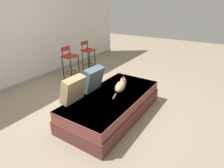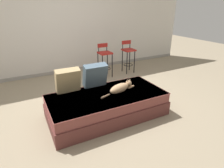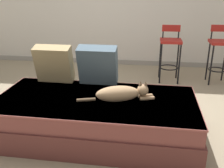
# 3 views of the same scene
# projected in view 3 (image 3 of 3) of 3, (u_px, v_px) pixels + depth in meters

# --- Properties ---
(ground_plane) EXTENTS (16.00, 16.00, 0.00)m
(ground_plane) POSITION_uv_depth(u_px,v_px,m) (103.00, 117.00, 3.08)
(ground_plane) COLOR gray
(ground_plane) RESTS_ON ground
(wall_baseboard_trim) EXTENTS (8.00, 0.02, 0.09)m
(wall_baseboard_trim) POSITION_uv_depth(u_px,v_px,m) (122.00, 62.00, 5.10)
(wall_baseboard_trim) COLOR gray
(wall_baseboard_trim) RESTS_ON ground
(couch) EXTENTS (2.00, 1.00, 0.41)m
(couch) POSITION_uv_depth(u_px,v_px,m) (96.00, 117.00, 2.64)
(couch) COLOR brown
(couch) RESTS_ON ground
(throw_pillow_corner) EXTENTS (0.41, 0.24, 0.43)m
(throw_pillow_corner) POSITION_uv_depth(u_px,v_px,m) (54.00, 64.00, 2.92)
(throw_pillow_corner) COLOR tan
(throw_pillow_corner) RESTS_ON couch
(throw_pillow_middle) EXTENTS (0.42, 0.26, 0.44)m
(throw_pillow_middle) POSITION_uv_depth(u_px,v_px,m) (98.00, 65.00, 2.85)
(throw_pillow_middle) COLOR #4C6070
(throw_pillow_middle) RESTS_ON couch
(cat) EXTENTS (0.74, 0.29, 0.19)m
(cat) POSITION_uv_depth(u_px,v_px,m) (121.00, 93.00, 2.49)
(cat) COLOR tan
(cat) RESTS_ON couch
(bar_stool_near_window) EXTENTS (0.32, 0.32, 0.87)m
(bar_stool_near_window) POSITION_uv_depth(u_px,v_px,m) (170.00, 49.00, 4.08)
(bar_stool_near_window) COLOR black
(bar_stool_near_window) RESTS_ON ground
(bar_stool_by_doorway) EXTENTS (0.32, 0.32, 0.89)m
(bar_stool_by_doorway) POSITION_uv_depth(u_px,v_px,m) (220.00, 49.00, 3.98)
(bar_stool_by_doorway) COLOR black
(bar_stool_by_doorway) RESTS_ON ground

